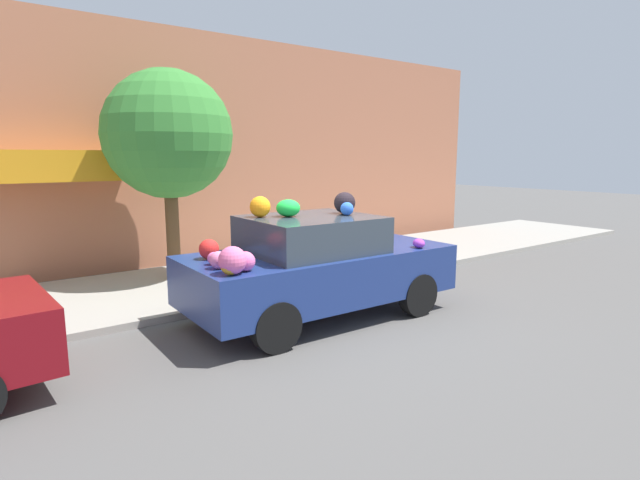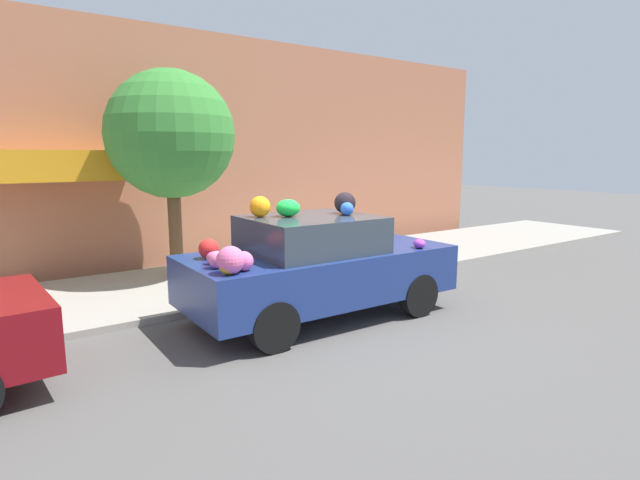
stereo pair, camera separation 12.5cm
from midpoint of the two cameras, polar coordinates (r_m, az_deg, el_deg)
ground_plane at (r=7.45m, az=0.62°, el=-8.79°), size 60.00×60.00×0.00m
sidewalk_curb at (r=9.66m, az=-8.86°, el=-4.28°), size 24.00×3.20×0.10m
building_facade at (r=11.38m, az=-14.86°, el=9.93°), size 18.00×1.20×4.99m
street_tree at (r=9.45m, az=-16.31°, el=11.41°), size 2.27×2.27×3.76m
fire_hydrant at (r=8.94m, az=-0.59°, el=-2.67°), size 0.20×0.20×0.70m
art_car at (r=7.22m, az=0.15°, el=-2.86°), size 3.95×1.83×1.82m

